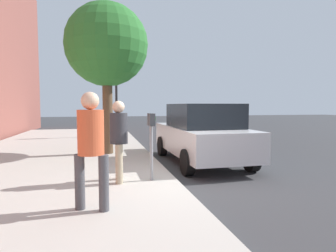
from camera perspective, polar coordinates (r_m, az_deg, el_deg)
ground_plane at (r=6.34m, az=1.45°, el=-11.62°), size 80.00×80.00×0.00m
sidewalk_slab at (r=6.30m, az=-26.58°, el=-11.46°), size 28.00×6.00×0.15m
parking_meter at (r=5.94m, az=-3.37°, el=-1.24°), size 0.36×0.12×1.41m
pedestrian_at_meter at (r=5.92m, az=-9.85°, el=-1.80°), size 0.51×0.36×1.67m
pedestrian_bystander at (r=4.36m, az=-15.22°, el=-2.92°), size 0.39×0.50×1.77m
parked_sedan_near at (r=8.53m, az=6.73°, el=-1.46°), size 4.42×2.00×1.77m
street_tree at (r=9.68m, az=-12.21°, el=15.48°), size 2.66×2.66×4.85m
traffic_signal at (r=14.72m, az=-9.94°, el=7.39°), size 0.24×0.44×3.60m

